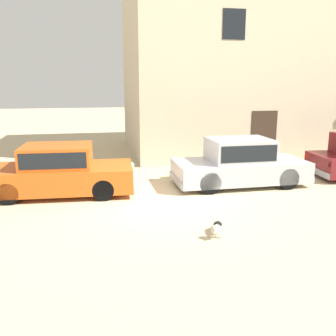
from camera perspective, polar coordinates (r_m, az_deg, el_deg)
The scene contains 5 objects.
ground_plane at distance 10.38m, azimuth -1.44°, elevation -5.17°, with size 80.00×80.00×0.00m, color #CCB78E.
parked_sedan_nearest at distance 11.36m, azimuth -16.21°, elevation -0.33°, with size 4.43×2.05×1.46m.
parked_sedan_second at distance 12.13m, azimuth 10.84°, elevation 0.83°, with size 4.31×1.81×1.49m.
apartment_block at distance 19.61m, azimuth 16.28°, elevation 14.53°, with size 14.36×6.82×7.89m.
stray_dog_spotted at distance 8.28m, azimuth 7.45°, elevation -9.00°, with size 0.49×0.94×0.35m.
Camera 1 is at (-1.67, -9.72, 3.22)m, focal length 40.17 mm.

